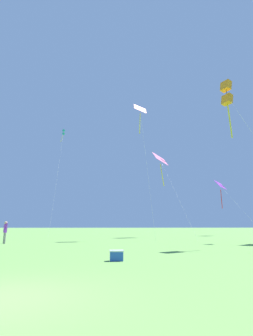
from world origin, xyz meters
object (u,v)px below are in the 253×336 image
at_px(kite_red_high, 140,115).
at_px(kite_teal_box, 63,134).
at_px(kite_purple_streamer, 221,190).
at_px(person_far_back, 5,230).
at_px(picnic_cooler, 117,255).
at_px(kite_pink_low, 161,164).
at_px(kite_orange_box, 227,94).

bearing_deg(kite_red_high, kite_teal_box, 126.57).
bearing_deg(kite_red_high, kite_purple_streamer, 38.49).
distance_m(kite_purple_streamer, kite_teal_box, 28.58).
bearing_deg(kite_red_high, person_far_back, -151.20).
xyz_separation_m(person_far_back, picnic_cooler, (8.91, -11.79, -0.87)).
distance_m(kite_pink_low, picnic_cooler, 27.86).
relative_size(kite_orange_box, picnic_cooler, 21.54).
distance_m(kite_red_high, kite_pink_low, 8.80).
xyz_separation_m(kite_purple_streamer, kite_red_high, (-14.31, -11.38, 7.54)).
height_order(kite_teal_box, person_far_back, kite_teal_box).
distance_m(kite_purple_streamer, person_far_back, 32.75).
bearing_deg(kite_purple_streamer, kite_pink_low, -155.52).
bearing_deg(kite_red_high, picnic_cooler, -100.35).
height_order(kite_red_high, kite_pink_low, kite_red_high).
bearing_deg(kite_orange_box, kite_purple_streamer, 68.94).
distance_m(kite_orange_box, kite_pink_low, 17.94).
relative_size(kite_purple_streamer, person_far_back, 4.84).
xyz_separation_m(kite_orange_box, kite_pink_low, (-1.90, 17.76, -1.74)).
relative_size(kite_teal_box, picnic_cooler, 30.71).
bearing_deg(kite_red_high, kite_pink_low, 60.50).
distance_m(kite_purple_streamer, kite_red_high, 19.77).
bearing_deg(kite_teal_box, picnic_cooler, -76.19).
bearing_deg(kite_purple_streamer, picnic_cooler, -120.60).
distance_m(person_far_back, picnic_cooler, 14.80).
bearing_deg(kite_pink_low, kite_orange_box, -83.89).
bearing_deg(picnic_cooler, kite_red_high, 79.65).
relative_size(kite_purple_streamer, kite_teal_box, 0.48).
distance_m(kite_purple_streamer, kite_orange_box, 24.65).
distance_m(kite_purple_streamer, kite_pink_low, 12.02).
bearing_deg(kite_pink_low, person_far_back, -140.25).
relative_size(kite_teal_box, kite_red_high, 1.14).
height_order(kite_pink_low, picnic_cooler, kite_pink_low).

